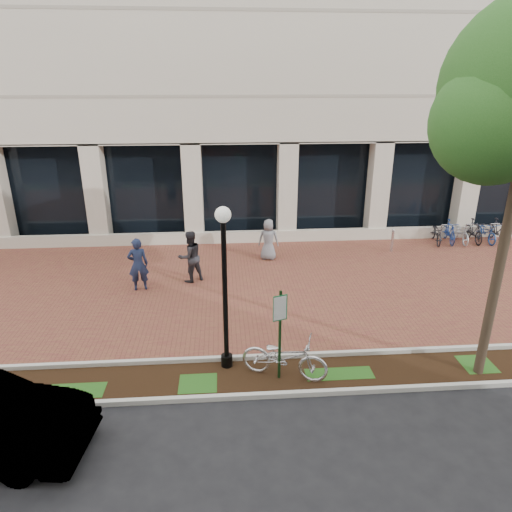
{
  "coord_description": "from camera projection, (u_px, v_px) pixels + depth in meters",
  "views": [
    {
      "loc": [
        -0.78,
        -14.22,
        6.47
      ],
      "look_at": [
        0.24,
        -0.8,
        1.36
      ],
      "focal_mm": 32.0,
      "sensor_mm": 36.0,
      "label": 1
    }
  ],
  "objects": [
    {
      "name": "pedestrian_mid",
      "position": [
        190.0,
        257.0,
        15.62
      ],
      "size": [
        1.11,
        1.05,
        1.82
      ],
      "primitive_type": "imported",
      "rotation": [
        0.0,
        0.0,
        3.7
      ],
      "color": "#28272C",
      "rests_on": "ground"
    },
    {
      "name": "curb_plaza_side",
      "position": [
        258.0,
        357.0,
        11.39
      ],
      "size": [
        40.0,
        0.12,
        0.12
      ],
      "primitive_type": "cube",
      "color": "beige",
      "rests_on": "ground"
    },
    {
      "name": "brick_plaza",
      "position": [
        247.0,
        285.0,
        15.61
      ],
      "size": [
        40.0,
        9.0,
        0.01
      ],
      "primitive_type": "cube",
      "color": "brown",
      "rests_on": "ground"
    },
    {
      "name": "bollard",
      "position": [
        392.0,
        240.0,
        18.53
      ],
      "size": [
        0.12,
        0.12,
        0.98
      ],
      "color": "silver",
      "rests_on": "ground"
    },
    {
      "name": "curb_street_side",
      "position": [
        263.0,
        395.0,
        9.99
      ],
      "size": [
        40.0,
        0.12,
        0.12
      ],
      "primitive_type": "cube",
      "color": "beige",
      "rests_on": "ground"
    },
    {
      "name": "parking_sign",
      "position": [
        280.0,
        324.0,
        10.17
      ],
      "size": [
        0.34,
        0.07,
        2.25
      ],
      "rotation": [
        0.0,
        0.0,
        0.31
      ],
      "color": "#133515",
      "rests_on": "ground"
    },
    {
      "name": "ground",
      "position": [
        247.0,
        285.0,
        15.61
      ],
      "size": [
        120.0,
        120.0,
        0.0
      ],
      "primitive_type": "plane",
      "color": "black",
      "rests_on": "ground"
    },
    {
      "name": "near_office_building",
      "position": [
        233.0,
        3.0,
        21.8
      ],
      "size": [
        40.0,
        12.12,
        16.0
      ],
      "color": "beige",
      "rests_on": "ground"
    },
    {
      "name": "lamppost",
      "position": [
        225.0,
        281.0,
        10.34
      ],
      "size": [
        0.36,
        0.36,
        4.01
      ],
      "color": "black",
      "rests_on": "ground"
    },
    {
      "name": "locked_bicycle",
      "position": [
        285.0,
        357.0,
        10.56
      ],
      "size": [
        2.16,
        1.37,
        1.07
      ],
      "primitive_type": "imported",
      "rotation": [
        0.0,
        0.0,
        1.22
      ],
      "color": "silver",
      "rests_on": "ground"
    },
    {
      "name": "bike_rack_cluster",
      "position": [
        467.0,
        232.0,
        19.69
      ],
      "size": [
        3.48,
        1.77,
        0.98
      ],
      "rotation": [
        0.0,
        0.0,
        -0.12
      ],
      "color": "black",
      "rests_on": "ground"
    },
    {
      "name": "pedestrian_right",
      "position": [
        268.0,
        240.0,
        17.62
      ],
      "size": [
        0.86,
        0.63,
        1.62
      ],
      "primitive_type": "imported",
      "rotation": [
        0.0,
        0.0,
        2.98
      ],
      "color": "slate",
      "rests_on": "ground"
    },
    {
      "name": "pedestrian_left",
      "position": [
        138.0,
        264.0,
        14.96
      ],
      "size": [
        0.72,
        0.54,
        1.81
      ],
      "primitive_type": "imported",
      "rotation": [
        0.0,
        0.0,
        3.32
      ],
      "color": "#1B2545",
      "rests_on": "ground"
    },
    {
      "name": "planting_strip",
      "position": [
        260.0,
        377.0,
        10.71
      ],
      "size": [
        40.0,
        1.5,
        0.01
      ],
      "primitive_type": "cube",
      "color": "black",
      "rests_on": "ground"
    }
  ]
}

